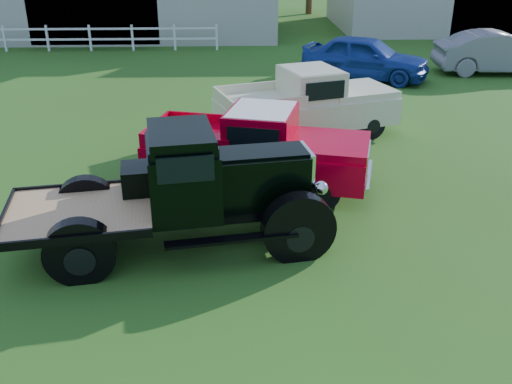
{
  "coord_description": "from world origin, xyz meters",
  "views": [
    {
      "loc": [
        -0.13,
        -7.85,
        5.2
      ],
      "look_at": [
        0.2,
        1.2,
        1.05
      ],
      "focal_mm": 40.0,
      "sensor_mm": 36.0,
      "label": 1
    }
  ],
  "objects_px": {
    "vintage_flatbed": "(177,190)",
    "white_pickup": "(307,104)",
    "red_pickup": "(257,148)",
    "misc_car_blue": "(365,57)",
    "misc_car_grey": "(499,53)"
  },
  "relations": [
    {
      "from": "vintage_flatbed",
      "to": "white_pickup",
      "type": "relative_size",
      "value": 1.1
    },
    {
      "from": "vintage_flatbed",
      "to": "red_pickup",
      "type": "height_order",
      "value": "vintage_flatbed"
    },
    {
      "from": "red_pickup",
      "to": "misc_car_blue",
      "type": "xyz_separation_m",
      "value": [
        4.52,
        10.09,
        -0.09
      ]
    },
    {
      "from": "red_pickup",
      "to": "misc_car_blue",
      "type": "distance_m",
      "value": 11.05
    },
    {
      "from": "vintage_flatbed",
      "to": "misc_car_blue",
      "type": "distance_m",
      "value": 14.02
    },
    {
      "from": "vintage_flatbed",
      "to": "misc_car_grey",
      "type": "height_order",
      "value": "vintage_flatbed"
    },
    {
      "from": "vintage_flatbed",
      "to": "red_pickup",
      "type": "xyz_separation_m",
      "value": [
        1.49,
        2.57,
        -0.19
      ]
    },
    {
      "from": "vintage_flatbed",
      "to": "red_pickup",
      "type": "bearing_deg",
      "value": 50.39
    },
    {
      "from": "white_pickup",
      "to": "misc_car_grey",
      "type": "xyz_separation_m",
      "value": [
        8.55,
        7.43,
        -0.11
      ]
    },
    {
      "from": "vintage_flatbed",
      "to": "red_pickup",
      "type": "relative_size",
      "value": 1.11
    },
    {
      "from": "red_pickup",
      "to": "white_pickup",
      "type": "distance_m",
      "value": 3.67
    },
    {
      "from": "misc_car_blue",
      "to": "misc_car_grey",
      "type": "xyz_separation_m",
      "value": [
        5.52,
        0.7,
        -0.0
      ]
    },
    {
      "from": "red_pickup",
      "to": "white_pickup",
      "type": "height_order",
      "value": "white_pickup"
    },
    {
      "from": "vintage_flatbed",
      "to": "misc_car_grey",
      "type": "xyz_separation_m",
      "value": [
        11.53,
        13.36,
        -0.28
      ]
    },
    {
      "from": "red_pickup",
      "to": "misc_car_blue",
      "type": "height_order",
      "value": "red_pickup"
    }
  ]
}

